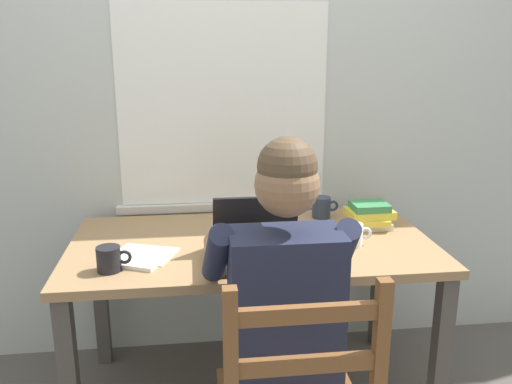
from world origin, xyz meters
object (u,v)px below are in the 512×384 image
object	(u,v)px
coffee_mug_spare	(109,259)
book_stack_main	(370,215)
computer_mouse	(324,260)
coffee_mug_dark	(322,207)
laptop	(259,244)
desk	(252,261)
seated_person	(279,301)
coffee_mug_white	(353,235)

from	to	relation	value
coffee_mug_spare	book_stack_main	bearing A→B (deg)	17.61
computer_mouse	coffee_mug_dark	world-z (taller)	coffee_mug_dark
laptop	coffee_mug_spare	bearing A→B (deg)	-173.70
coffee_mug_dark	desk	bearing A→B (deg)	-143.10
seated_person	coffee_mug_white	size ratio (longest dim) A/B	10.16
coffee_mug_dark	coffee_mug_white	bearing A→B (deg)	-84.80
laptop	book_stack_main	bearing A→B (deg)	27.91
seated_person	computer_mouse	size ratio (longest dim) A/B	12.40
seated_person	coffee_mug_spare	distance (m)	0.62
computer_mouse	coffee_mug_spare	xyz separation A→B (m)	(-0.76, 0.03, 0.03)
computer_mouse	coffee_mug_white	world-z (taller)	coffee_mug_white
coffee_mug_white	book_stack_main	xyz separation A→B (m)	(0.14, 0.20, 0.01)
seated_person	coffee_mug_white	world-z (taller)	seated_person
computer_mouse	book_stack_main	xyz separation A→B (m)	(0.30, 0.37, 0.04)
coffee_mug_dark	book_stack_main	bearing A→B (deg)	-44.07
desk	computer_mouse	bearing A→B (deg)	-49.27
computer_mouse	coffee_mug_white	size ratio (longest dim) A/B	0.82
seated_person	coffee_mug_spare	world-z (taller)	seated_person
desk	laptop	world-z (taller)	laptop
seated_person	coffee_mug_dark	xyz separation A→B (m)	(0.32, 0.73, 0.08)
seated_person	book_stack_main	xyz separation A→B (m)	(0.49, 0.57, 0.09)
desk	laptop	xyz separation A→B (m)	(0.01, -0.18, 0.14)
desk	coffee_mug_spare	bearing A→B (deg)	-156.06
coffee_mug_dark	book_stack_main	size ratio (longest dim) A/B	0.60
coffee_mug_dark	coffee_mug_spare	bearing A→B (deg)	-150.44
seated_person	coffee_mug_dark	bearing A→B (deg)	66.51
computer_mouse	coffee_mug_spare	world-z (taller)	coffee_mug_spare
seated_person	coffee_mug_dark	world-z (taller)	seated_person
coffee_mug_white	laptop	bearing A→B (deg)	-169.14
coffee_mug_white	coffee_mug_dark	size ratio (longest dim) A/B	1.01
seated_person	laptop	world-z (taller)	seated_person
coffee_mug_spare	coffee_mug_dark	bearing A→B (deg)	29.56
coffee_mug_white	coffee_mug_dark	bearing A→B (deg)	95.20
coffee_mug_dark	seated_person	bearing A→B (deg)	-113.49
computer_mouse	seated_person	bearing A→B (deg)	-134.92
desk	coffee_mug_dark	xyz separation A→B (m)	(0.36, 0.27, 0.14)
coffee_mug_dark	book_stack_main	world-z (taller)	book_stack_main
computer_mouse	book_stack_main	size ratio (longest dim) A/B	0.50
computer_mouse	coffee_mug_spare	distance (m)	0.76
laptop	computer_mouse	bearing A→B (deg)	-22.46
seated_person	coffee_mug_dark	distance (m)	0.80
coffee_mug_white	book_stack_main	world-z (taller)	book_stack_main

